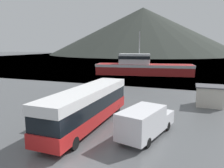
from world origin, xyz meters
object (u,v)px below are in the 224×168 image
object	(u,v)px
delivery_van	(145,121)
storage_bin	(48,121)
tour_bus	(88,105)
dock_kiosk	(209,96)
fishing_boat	(142,67)

from	to	relation	value
delivery_van	storage_bin	xyz separation A→B (m)	(-7.90, -1.06, -0.56)
delivery_van	storage_bin	world-z (taller)	delivery_van
tour_bus	dock_kiosk	bearing A→B (deg)	46.86
dock_kiosk	storage_bin	bearing A→B (deg)	-137.07
fishing_boat	tour_bus	bearing A→B (deg)	-4.42
tour_bus	delivery_van	bearing A→B (deg)	-5.41
fishing_boat	storage_bin	distance (m)	36.81
delivery_van	dock_kiosk	distance (m)	12.16
storage_bin	dock_kiosk	distance (m)	17.77
fishing_boat	storage_bin	world-z (taller)	fishing_boat
tour_bus	storage_bin	size ratio (longest dim) A/B	8.21
tour_bus	fishing_boat	size ratio (longest dim) A/B	0.52
storage_bin	dock_kiosk	bearing A→B (deg)	42.93
delivery_van	dock_kiosk	bearing A→B (deg)	79.61
delivery_van	storage_bin	bearing A→B (deg)	-157.91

